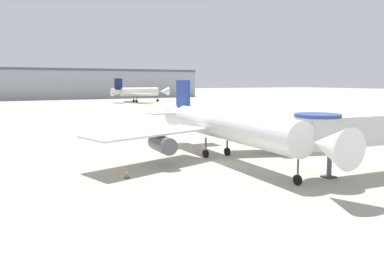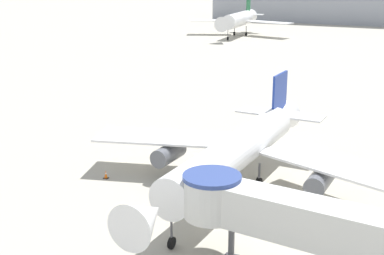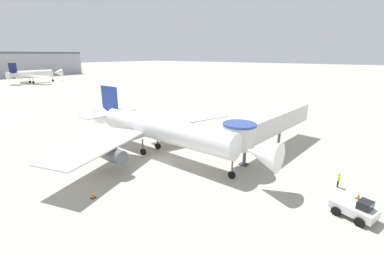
# 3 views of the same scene
# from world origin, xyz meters

# --- Properties ---
(ground_plane) EXTENTS (800.00, 800.00, 0.00)m
(ground_plane) POSITION_xyz_m (0.00, 0.00, 0.00)
(ground_plane) COLOR #A8A393
(main_airplane) EXTENTS (31.90, 31.32, 9.05)m
(main_airplane) POSITION_xyz_m (1.47, 1.72, 3.84)
(main_airplane) COLOR white
(main_airplane) RESTS_ON ground_plane
(jet_bridge) EXTENTS (22.19, 5.24, 5.98)m
(jet_bridge) POSITION_xyz_m (11.55, -10.07, 4.30)
(jet_bridge) COLOR silver
(jet_bridge) RESTS_ON ground_plane
(traffic_cone_port_wing) EXTENTS (0.48, 0.48, 0.79)m
(traffic_cone_port_wing) POSITION_xyz_m (-11.06, -0.91, 0.38)
(traffic_cone_port_wing) COLOR black
(traffic_cone_port_wing) RESTS_ON ground_plane
(traffic_cone_starboard_wing) EXTENTS (0.38, 0.38, 0.63)m
(traffic_cone_starboard_wing) POSITION_xyz_m (13.93, 1.22, 0.30)
(traffic_cone_starboard_wing) COLOR black
(traffic_cone_starboard_wing) RESTS_ON ground_plane
(background_jet_green_tail) EXTENTS (32.56, 31.20, 11.52)m
(background_jet_green_tail) POSITION_xyz_m (-42.09, 112.70, 5.03)
(background_jet_green_tail) COLOR white
(background_jet_green_tail) RESTS_ON ground_plane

